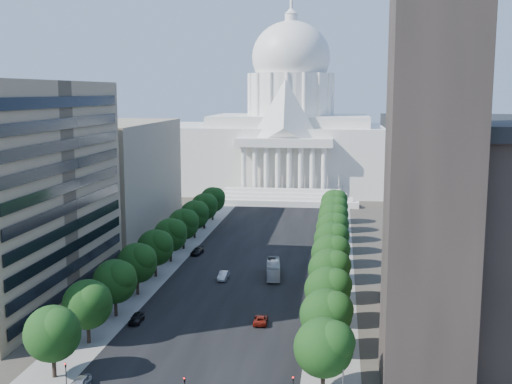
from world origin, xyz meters
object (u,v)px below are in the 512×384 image
at_px(car_dark_a, 137,318).
at_px(car_silver, 223,276).
at_px(car_parked, 80,384).
at_px(car_dark_b, 197,251).
at_px(car_red, 261,320).
at_px(city_bus, 273,269).

height_order(car_dark_a, car_silver, car_silver).
bearing_deg(car_parked, car_dark_b, 89.49).
height_order(car_silver, car_red, car_silver).
relative_size(car_parked, city_bus, 0.40).
relative_size(car_dark_a, city_bus, 0.39).
bearing_deg(car_red, city_bus, -91.14).
xyz_separation_m(car_silver, city_bus, (9.91, 3.35, 0.79)).
bearing_deg(car_silver, city_bus, 20.41).
bearing_deg(city_bus, car_silver, -167.69).
distance_m(car_silver, car_dark_b, 21.77).
relative_size(car_dark_a, car_red, 0.93).
distance_m(car_dark_b, car_parked, 70.18).
distance_m(car_dark_a, car_parked, 24.54).
height_order(car_dark_a, car_red, car_dark_a).
bearing_deg(car_red, car_dark_a, 3.29).
distance_m(car_silver, city_bus, 10.49).
height_order(car_red, car_dark_b, car_dark_b).
height_order(car_silver, car_dark_b, car_silver).
distance_m(car_dark_a, car_red, 20.68).
distance_m(car_silver, car_red, 26.31).
xyz_separation_m(car_silver, car_parked, (-9.45, -50.77, -0.02)).
xyz_separation_m(car_parked, city_bus, (19.36, 54.12, 0.81)).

